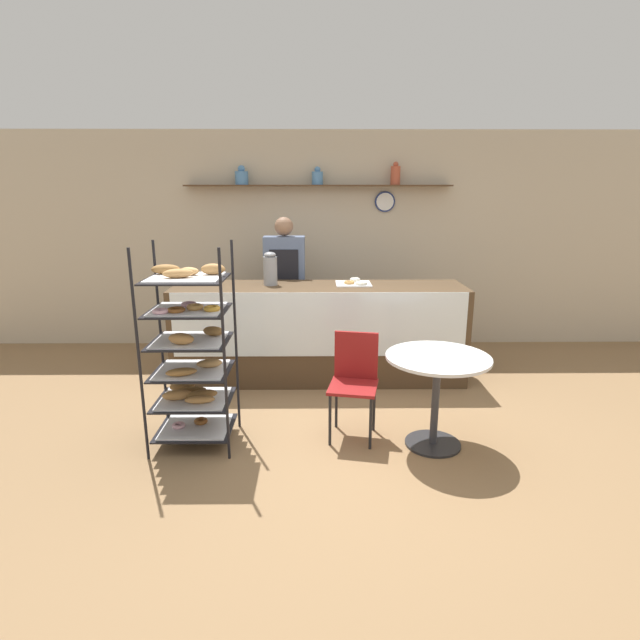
% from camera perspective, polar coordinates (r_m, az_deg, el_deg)
% --- Properties ---
extents(ground_plane, '(14.00, 14.00, 0.00)m').
position_cam_1_polar(ground_plane, '(4.34, 0.06, -12.68)').
color(ground_plane, olive).
extents(back_wall, '(10.00, 0.30, 2.70)m').
position_cam_1_polar(back_wall, '(6.46, -0.19, 9.08)').
color(back_wall, beige).
rests_on(back_wall, ground_plane).
extents(display_counter, '(3.05, 0.73, 1.02)m').
position_cam_1_polar(display_counter, '(5.34, -0.09, -1.42)').
color(display_counter, '#4C3823').
rests_on(display_counter, ground_plane).
extents(pastry_rack, '(0.64, 0.56, 1.61)m').
position_cam_1_polar(pastry_rack, '(4.02, -14.56, -3.51)').
color(pastry_rack, black).
rests_on(pastry_rack, ground_plane).
extents(person_worker, '(0.47, 0.23, 1.70)m').
position_cam_1_polar(person_worker, '(5.82, -4.03, 4.07)').
color(person_worker, '#282833').
rests_on(person_worker, ground_plane).
extents(cafe_table, '(0.81, 0.81, 0.75)m').
position_cam_1_polar(cafe_table, '(4.01, 13.20, -6.46)').
color(cafe_table, '#262628').
rests_on(cafe_table, ground_plane).
extents(cafe_chair, '(0.45, 0.45, 0.86)m').
position_cam_1_polar(cafe_chair, '(4.13, 3.97, -6.21)').
color(cafe_chair, black).
rests_on(cafe_chair, ground_plane).
extents(coffee_carafe, '(0.15, 0.15, 0.35)m').
position_cam_1_polar(coffee_carafe, '(5.26, -5.71, 5.83)').
color(coffee_carafe, gray).
rests_on(coffee_carafe, display_counter).
extents(donut_tray_counter, '(0.37, 0.34, 0.05)m').
position_cam_1_polar(donut_tray_counter, '(5.31, 3.96, 4.27)').
color(donut_tray_counter, white).
rests_on(donut_tray_counter, display_counter).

